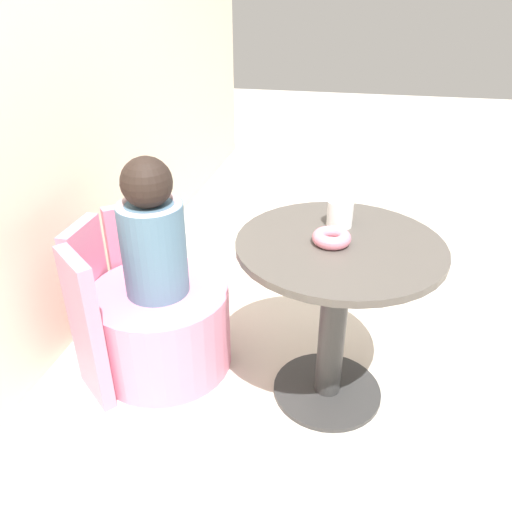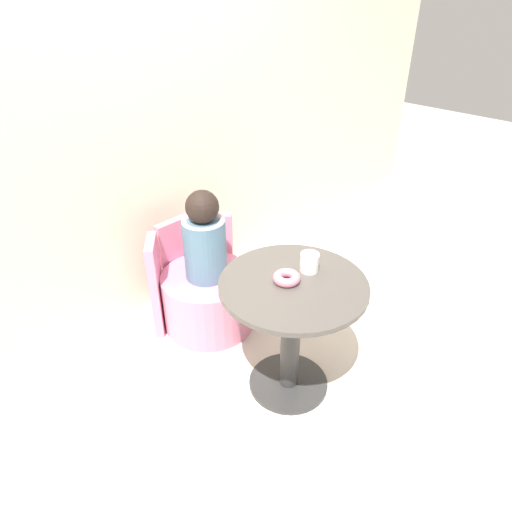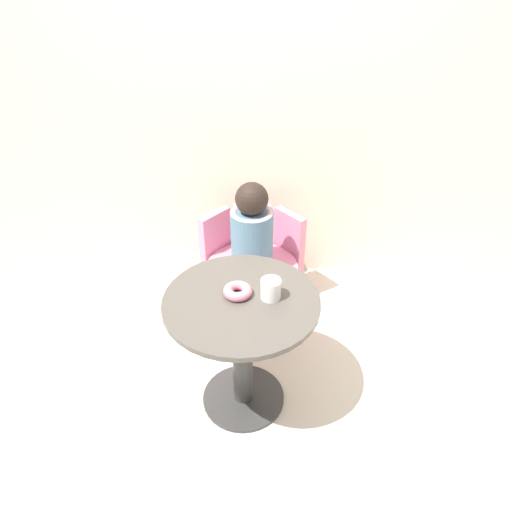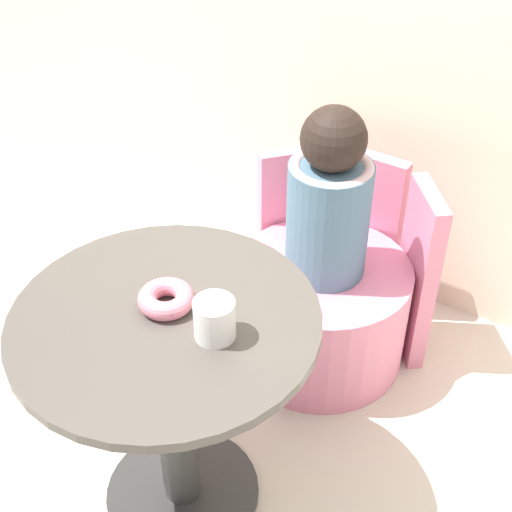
# 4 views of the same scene
# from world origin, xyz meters

# --- Properties ---
(ground_plane) EXTENTS (12.00, 12.00, 0.00)m
(ground_plane) POSITION_xyz_m (0.00, 0.00, 0.00)
(ground_plane) COLOR beige
(back_wall) EXTENTS (6.00, 0.06, 2.40)m
(back_wall) POSITION_xyz_m (0.00, 1.13, 1.20)
(back_wall) COLOR beige
(back_wall) RESTS_ON ground_plane
(round_table) EXTENTS (0.69, 0.69, 0.65)m
(round_table) POSITION_xyz_m (-0.03, -0.03, 0.46)
(round_table) COLOR #333333
(round_table) RESTS_ON ground_plane
(tub_chair) EXTENTS (0.54, 0.54, 0.35)m
(tub_chair) POSITION_xyz_m (0.02, 0.65, 0.18)
(tub_chair) COLOR pink
(tub_chair) RESTS_ON ground_plane
(booth_backrest) EXTENTS (0.64, 0.24, 0.60)m
(booth_backrest) POSITION_xyz_m (0.02, 0.87, 0.30)
(booth_backrest) COLOR pink
(booth_backrest) RESTS_ON ground_plane
(child_figure) EXTENTS (0.24, 0.24, 0.53)m
(child_figure) POSITION_xyz_m (0.02, 0.65, 0.60)
(child_figure) COLOR slate
(child_figure) RESTS_ON tub_chair
(donut) EXTENTS (0.13, 0.13, 0.04)m
(donut) POSITION_xyz_m (-0.04, -0.00, 0.68)
(donut) COLOR pink
(donut) RESTS_ON round_table
(cup) EXTENTS (0.09, 0.09, 0.09)m
(cup) POSITION_xyz_m (0.10, -0.02, 0.70)
(cup) COLOR white
(cup) RESTS_ON round_table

